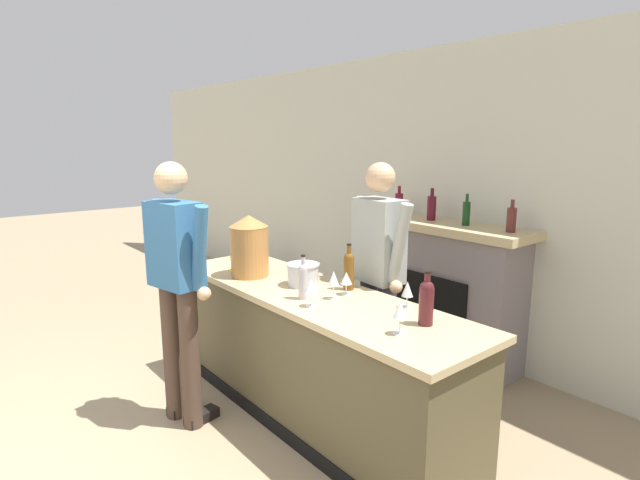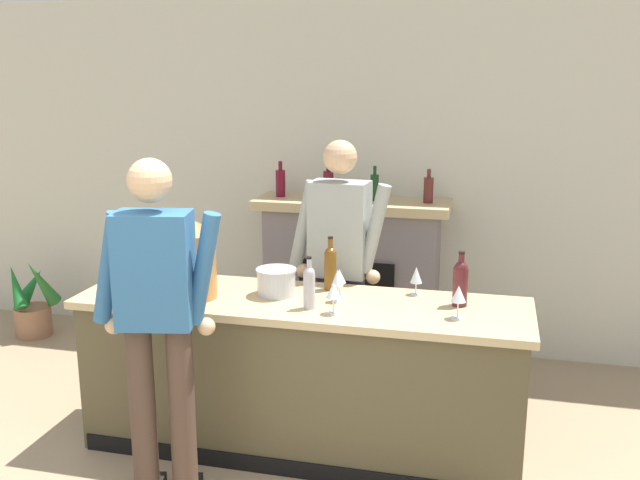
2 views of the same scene
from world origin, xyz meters
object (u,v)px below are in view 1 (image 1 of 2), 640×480
at_px(copper_dispenser, 249,246).
at_px(wine_glass_mid_counter, 400,311).
at_px(wine_bottle_chardonnay_pale, 426,301).
at_px(potted_plant_corner, 256,274).
at_px(wine_bottle_cabernet_heavy, 243,244).
at_px(wine_glass_near_bucket, 407,290).
at_px(ice_bucket_steel, 303,274).
at_px(wine_glass_back_row, 334,279).
at_px(wine_bottle_rose_blush, 303,279).
at_px(wine_bottle_riesling_slim, 349,269).
at_px(wine_glass_front_right, 311,287).
at_px(fireplace_stone, 446,291).
at_px(person_customer, 178,283).
at_px(wine_glass_front_left, 346,279).
at_px(person_bartender, 378,273).

height_order(copper_dispenser, wine_glass_mid_counter, copper_dispenser).
bearing_deg(wine_bottle_chardonnay_pale, potted_plant_corner, 162.47).
bearing_deg(copper_dispenser, wine_bottle_cabernet_heavy, 154.08).
bearing_deg(wine_glass_near_bucket, ice_bucket_steel, -165.78).
bearing_deg(wine_glass_back_row, wine_bottle_rose_blush, -129.52).
bearing_deg(wine_bottle_riesling_slim, wine_glass_front_right, -74.76).
height_order(potted_plant_corner, wine_glass_front_right, wine_glass_front_right).
distance_m(fireplace_stone, wine_bottle_rose_blush, 1.71).
xyz_separation_m(ice_bucket_steel, wine_bottle_riesling_slim, (0.28, 0.18, 0.06)).
xyz_separation_m(potted_plant_corner, person_customer, (2.16, -1.95, 0.74)).
xyz_separation_m(person_customer, wine_glass_back_row, (0.73, 0.73, 0.06)).
bearing_deg(wine_glass_back_row, ice_bucket_steel, 174.30).
bearing_deg(wine_bottle_chardonnay_pale, wine_glass_front_left, 177.36).
bearing_deg(person_bartender, fireplace_stone, 96.51).
height_order(fireplace_stone, ice_bucket_steel, fireplace_stone).
distance_m(ice_bucket_steel, wine_glass_mid_counter, 1.06).
distance_m(copper_dispenser, wine_bottle_chardonnay_pale, 1.51).
xyz_separation_m(fireplace_stone, wine_glass_back_row, (0.21, -1.50, 0.43)).
xyz_separation_m(potted_plant_corner, person_bartender, (2.79, -0.71, 0.72)).
bearing_deg(wine_bottle_chardonnay_pale, wine_bottle_rose_blush, -162.94).
relative_size(fireplace_stone, wine_bottle_cabernet_heavy, 5.38).
relative_size(ice_bucket_steel, wine_bottle_cabernet_heavy, 0.83).
distance_m(wine_bottle_chardonnay_pale, wine_glass_front_left, 0.69).
height_order(copper_dispenser, ice_bucket_steel, copper_dispenser).
distance_m(wine_bottle_cabernet_heavy, wine_glass_near_bucket, 1.77).
distance_m(person_bartender, wine_bottle_riesling_slim, 0.31).
bearing_deg(wine_glass_front_right, wine_bottle_riesling_slim, 105.24).
relative_size(wine_bottle_riesling_slim, wine_glass_mid_counter, 1.78).
distance_m(wine_bottle_chardonnay_pale, wine_glass_back_row, 0.68).
bearing_deg(wine_glass_front_right, wine_glass_mid_counter, 7.04).
xyz_separation_m(wine_bottle_cabernet_heavy, wine_glass_front_right, (1.38, -0.34, -0.00)).
bearing_deg(wine_bottle_chardonnay_pale, person_customer, -149.56).
xyz_separation_m(fireplace_stone, potted_plant_corner, (-2.68, -0.28, -0.37)).
distance_m(ice_bucket_steel, wine_bottle_cabernet_heavy, 0.99).
xyz_separation_m(person_customer, wine_bottle_cabernet_heavy, (-0.62, 0.87, 0.05)).
bearing_deg(person_customer, wine_glass_front_right, 34.82).
relative_size(wine_bottle_chardonnay_pale, wine_glass_front_left, 2.00).
height_order(person_bartender, wine_bottle_chardonnay_pale, person_bartender).
bearing_deg(wine_glass_near_bucket, person_customer, -139.89).
distance_m(person_customer, wine_bottle_chardonnay_pale, 1.63).
relative_size(wine_bottle_chardonnay_pale, wine_glass_near_bucket, 1.86).
relative_size(wine_glass_near_bucket, wine_glass_front_right, 0.96).
relative_size(person_bartender, ice_bucket_steel, 7.60).
distance_m(fireplace_stone, copper_dispenser, 1.81).
xyz_separation_m(copper_dispenser, wine_glass_front_right, (0.85, -0.09, -0.11)).
xyz_separation_m(wine_glass_near_bucket, wine_glass_back_row, (-0.41, -0.24, 0.02)).
relative_size(person_bartender, wine_bottle_rose_blush, 6.09).
bearing_deg(wine_glass_near_bucket, wine_bottle_riesling_slim, -177.81).
height_order(person_bartender, wine_glass_mid_counter, person_bartender).
xyz_separation_m(ice_bucket_steel, wine_glass_back_row, (0.37, -0.04, 0.05)).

